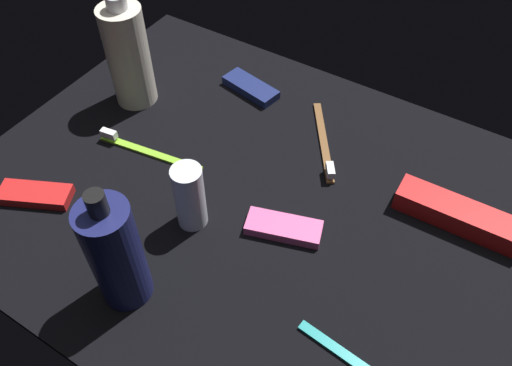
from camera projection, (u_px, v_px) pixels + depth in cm
name	position (u px, v px, depth cm)	size (l,w,h in cm)	color
ground_plane	(256.00, 199.00, 75.12)	(84.00, 64.00, 1.20)	black
lotion_bottle	(116.00, 254.00, 58.48)	(6.25, 6.25, 18.82)	navy
bodywash_bottle	(128.00, 55.00, 82.61)	(7.00, 7.00, 19.28)	silver
deodorant_stick	(190.00, 197.00, 67.95)	(4.17, 4.17, 10.30)	silver
toothbrush_lime	(144.00, 149.00, 80.15)	(17.99, 3.71, 2.10)	#8CD133
toothbrush_brown	(324.00, 144.00, 80.88)	(11.05, 15.60, 2.10)	brown
toothpaste_box_red	(459.00, 215.00, 70.40)	(17.60, 4.40, 3.20)	red
snack_bar_navy	(251.00, 88.00, 89.94)	(10.40, 4.00, 1.50)	navy
snack_bar_red	(35.00, 195.00, 73.92)	(10.40, 4.00, 1.50)	red
snack_bar_pink	(284.00, 228.00, 70.06)	(10.40, 4.00, 1.50)	#E55999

